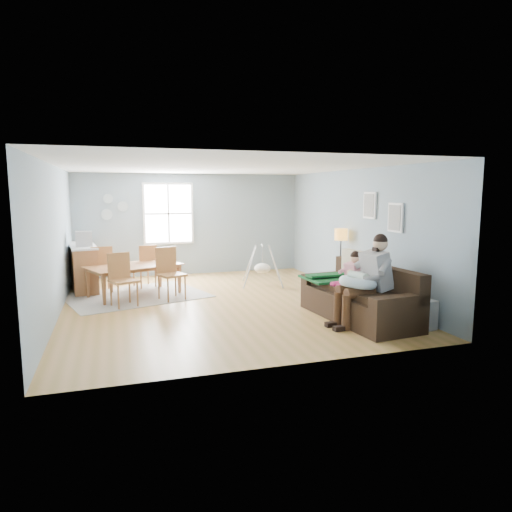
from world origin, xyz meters
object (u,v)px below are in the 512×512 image
object	(u,v)px
chair_nw	(101,266)
dining_table	(135,281)
storage_cube	(419,314)
baby_swing	(262,268)
sofa	(361,300)
counter	(83,266)
father	(367,277)
floor_lamp	(341,240)
toddler	(350,272)
monitor	(84,239)
chair_sw	(122,275)
chair_se	(169,269)
chair_ne	(146,263)

from	to	relation	value
chair_nw	dining_table	bearing A→B (deg)	-36.33
storage_cube	baby_swing	xyz separation A→B (m)	(-1.34, 4.10, 0.19)
sofa	storage_cube	distance (m)	1.01
counter	sofa	bearing A→B (deg)	-40.90
father	floor_lamp	bearing A→B (deg)	71.80
toddler	monitor	xyz separation A→B (m)	(-4.64, 3.60, 0.39)
storage_cube	chair_nw	size ratio (longest dim) A/B	0.47
chair_sw	counter	distance (m)	2.09
toddler	chair_sw	world-z (taller)	toddler
toddler	chair_se	xyz separation A→B (m)	(-2.93, 2.32, -0.17)
father	toddler	size ratio (longest dim) A/B	1.65
storage_cube	father	bearing A→B (deg)	146.49
storage_cube	monitor	distance (m)	7.13
sofa	toddler	world-z (taller)	toddler
dining_table	chair_sw	distance (m)	0.89
monitor	baby_swing	xyz separation A→B (m)	(4.00, -0.53, -0.76)
storage_cube	chair_ne	xyz separation A→B (m)	(-4.00, 4.66, 0.34)
dining_table	storage_cube	bearing A→B (deg)	-65.03
chair_sw	chair_se	xyz separation A→B (m)	(0.96, 0.29, 0.03)
chair_ne	monitor	world-z (taller)	monitor
storage_cube	chair_ne	distance (m)	6.15
floor_lamp	dining_table	distance (m)	4.57
chair_nw	counter	size ratio (longest dim) A/B	0.55
chair_ne	baby_swing	world-z (taller)	chair_ne
chair_ne	counter	bearing A→B (deg)	167.29
chair_sw	counter	world-z (taller)	chair_sw
counter	toddler	bearing A→B (deg)	-40.03
chair_nw	storage_cube	bearing A→B (deg)	-41.21
dining_table	chair_ne	xyz separation A→B (m)	(0.29, 0.81, 0.25)
baby_swing	chair_ne	bearing A→B (deg)	168.07
sofa	chair_se	bearing A→B (deg)	140.13
chair_se	floor_lamp	bearing A→B (deg)	-6.39
father	monitor	size ratio (longest dim) A/B	4.14
chair_nw	baby_swing	distance (m)	3.66
toddler	sofa	bearing A→B (deg)	-63.46
storage_cube	sofa	bearing A→B (deg)	125.89
father	counter	distance (m)	6.51
toddler	counter	bearing A→B (deg)	139.97
monitor	chair_nw	bearing A→B (deg)	-37.40
dining_table	monitor	xyz separation A→B (m)	(-1.04, 0.78, 0.86)
monitor	floor_lamp	bearing A→B (deg)	-17.35
storage_cube	floor_lamp	bearing A→B (deg)	87.88
chair_se	counter	bearing A→B (deg)	137.39
father	chair_sw	distance (m)	4.67
father	baby_swing	world-z (taller)	father
sofa	toddler	xyz separation A→B (m)	(-0.11, 0.22, 0.46)
storage_cube	monitor	bearing A→B (deg)	139.03
chair_sw	monitor	bearing A→B (deg)	115.55
dining_table	chair_se	size ratio (longest dim) A/B	1.75
chair_sw	chair_se	bearing A→B (deg)	17.14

